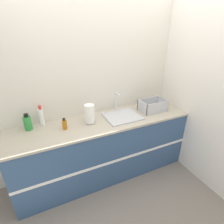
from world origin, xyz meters
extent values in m
plane|color=slate|center=(0.00, 0.00, 0.00)|extent=(12.00, 12.00, 0.00)
cube|color=beige|center=(0.00, 0.65, 1.30)|extent=(4.85, 0.06, 2.60)
cube|color=silver|center=(1.26, 0.31, 1.30)|extent=(0.06, 2.62, 2.60)
cube|color=#33517A|center=(0.00, 0.31, 0.44)|extent=(2.45, 0.62, 0.88)
cube|color=white|center=(0.00, 0.00, 0.44)|extent=(2.45, 0.01, 0.04)
cube|color=#B2A893|center=(0.00, 0.31, 0.89)|extent=(2.48, 0.65, 0.03)
cube|color=silver|center=(0.28, 0.30, 0.92)|extent=(0.48, 0.42, 0.02)
cylinder|color=silver|center=(0.28, 0.49, 1.07)|extent=(0.02, 0.02, 0.28)
cylinder|color=silver|center=(0.28, 0.43, 1.21)|extent=(0.02, 0.13, 0.02)
cylinder|color=#4C4C51|center=(-0.18, 0.32, 0.91)|extent=(0.09, 0.09, 0.01)
cylinder|color=white|center=(-0.18, 0.32, 1.04)|extent=(0.13, 0.13, 0.25)
cube|color=#B7BABF|center=(0.80, 0.30, 0.92)|extent=(0.38, 0.25, 0.01)
cube|color=#B7BABF|center=(0.80, 0.18, 1.00)|extent=(0.38, 0.01, 0.16)
cube|color=#B7BABF|center=(0.80, 0.42, 1.00)|extent=(0.38, 0.01, 0.16)
cube|color=#B7BABF|center=(0.61, 0.30, 1.00)|extent=(0.01, 0.25, 0.16)
cube|color=#B7BABF|center=(0.98, 0.30, 1.00)|extent=(0.01, 0.25, 0.16)
cylinder|color=white|center=(-0.76, 0.54, 1.02)|extent=(0.06, 0.06, 0.22)
cylinder|color=red|center=(-0.76, 0.54, 1.15)|extent=(0.03, 0.03, 0.05)
cylinder|color=#B26B19|center=(-0.52, 0.31, 0.97)|extent=(0.06, 0.06, 0.12)
cylinder|color=black|center=(-0.52, 0.31, 1.04)|extent=(0.03, 0.03, 0.03)
cylinder|color=#2D8C3D|center=(-0.93, 0.48, 1.00)|extent=(0.09, 0.09, 0.18)
cylinder|color=black|center=(-0.93, 0.48, 1.10)|extent=(0.05, 0.05, 0.04)
camera|label=1|loc=(-0.78, -1.64, 2.03)|focal=28.00mm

